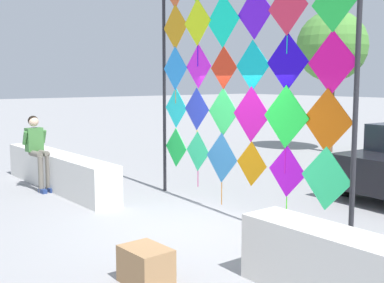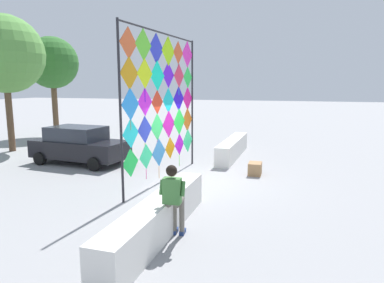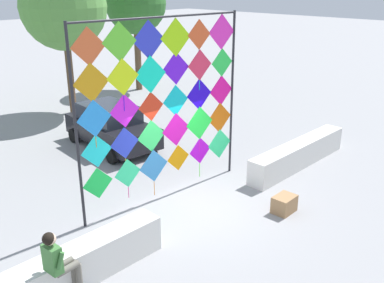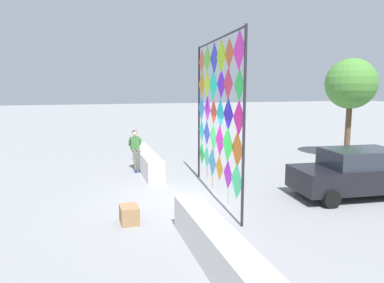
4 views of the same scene
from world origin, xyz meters
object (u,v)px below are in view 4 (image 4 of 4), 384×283
object	(u,v)px
cardboard_box_large	(129,214)
tree_broadleaf	(351,85)
seated_vendor	(136,147)
parked_car	(356,173)
kite_display_rack	(217,107)

from	to	relation	value
cardboard_box_large	tree_broadleaf	bearing A→B (deg)	116.61
seated_vendor	parked_car	bearing A→B (deg)	48.15
seated_vendor	parked_car	world-z (taller)	seated_vendor
parked_car	tree_broadleaf	size ratio (longest dim) A/B	0.85
kite_display_rack	seated_vendor	xyz separation A→B (m)	(-4.32, -1.94, -1.83)
parked_car	cardboard_box_large	bearing A→B (deg)	-87.75
kite_display_rack	parked_car	world-z (taller)	kite_display_rack
seated_vendor	tree_broadleaf	distance (m)	10.42
parked_car	kite_display_rack	bearing A→B (deg)	-105.83
kite_display_rack	tree_broadleaf	world-z (taller)	kite_display_rack
parked_car	cardboard_box_large	distance (m)	7.13
parked_car	seated_vendor	bearing A→B (deg)	-131.85
parked_car	tree_broadleaf	world-z (taller)	tree_broadleaf
kite_display_rack	parked_car	size ratio (longest dim) A/B	1.26
parked_car	cardboard_box_large	xyz separation A→B (m)	(0.28, -7.10, -0.54)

